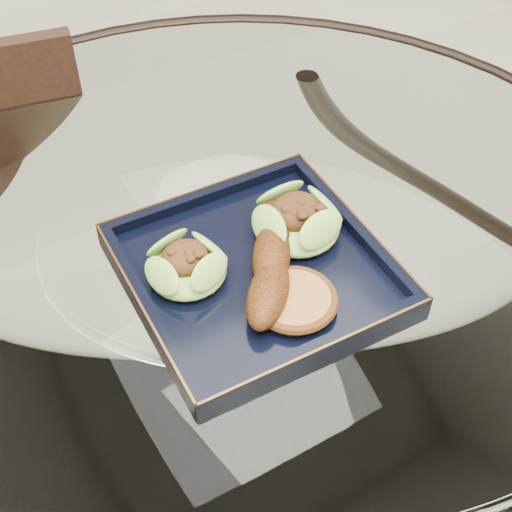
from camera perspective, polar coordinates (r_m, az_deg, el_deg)
dining_table at (r=0.95m, az=-1.48°, el=-6.86°), size 1.13×1.13×0.77m
dining_chair at (r=1.22m, az=-18.73°, el=-2.81°), size 0.43×0.43×0.86m
navy_plate at (r=0.79m, az=0.00°, el=-1.50°), size 0.28×0.28×0.02m
lettuce_wrap_left at (r=0.76m, az=-5.56°, el=-0.90°), size 0.10×0.10×0.03m
lettuce_wrap_right at (r=0.81m, az=3.29°, el=2.72°), size 0.13×0.13×0.04m
roasted_plantain at (r=0.77m, az=1.25°, el=0.03°), size 0.15×0.18×0.04m
crumb_patty at (r=0.74m, az=3.09°, el=-3.62°), size 0.10×0.10×0.01m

